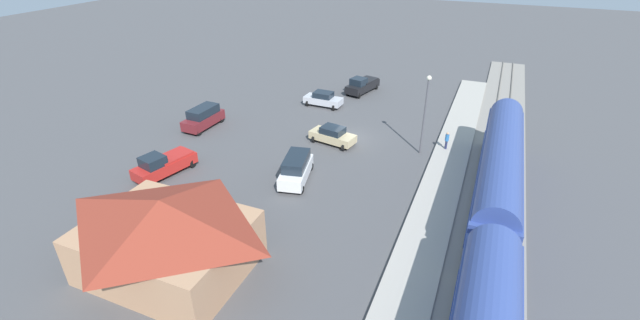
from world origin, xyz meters
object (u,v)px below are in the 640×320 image
passenger_train (491,251)px  pedestrian_on_platform (447,139)px  light_pole_near_platform (426,106)px  pickup_black (362,85)px  pickup_red (164,164)px  suv_white (296,168)px  sedan_silver (323,99)px  sedan_tan (333,135)px  station_building (166,234)px  suv_maroon (203,117)px

passenger_train → pedestrian_on_platform: 17.82m
light_pole_near_platform → passenger_train: bearing=113.1°
pickup_black → pickup_red: bearing=71.0°
suv_white → pickup_black: bearing=-85.9°
sedan_silver → light_pole_near_platform: 15.65m
sedan_tan → pickup_black: (1.90, -15.29, 0.15)m
pickup_black → suv_white: bearing=94.1°
station_building → suv_maroon: (11.18, -18.52, -1.48)m
sedan_silver → sedan_tan: same height
sedan_tan → suv_white: bearing=88.1°
suv_maroon → pickup_black: 20.85m
suv_maroon → pickup_black: bearing=-125.5°
pickup_red → light_pole_near_platform: 23.42m
pedestrian_on_platform → sedan_tan: pedestrian_on_platform is taller
pedestrian_on_platform → pickup_red: 25.61m
light_pole_near_platform → pickup_red: bearing=32.9°
sedan_silver → pickup_red: pickup_red is taller
passenger_train → pickup_red: 26.49m
station_building → suv_maroon: size_ratio=2.05×
light_pole_near_platform → suv_maroon: bearing=7.5°
suv_white → sedan_tan: 7.73m
sedan_silver → pickup_red: (6.36, 20.26, 0.15)m
sedan_silver → sedan_tan: 10.13m
sedan_tan → light_pole_near_platform: 9.30m
suv_maroon → light_pole_near_platform: size_ratio=0.66×
sedan_silver → pickup_red: 21.23m
sedan_silver → sedan_tan: (-4.70, 8.97, 0.00)m
sedan_silver → pickup_red: bearing=72.6°
suv_maroon → pedestrian_on_platform: bearing=-170.3°
station_building → suv_maroon: bearing=-58.9°
pedestrian_on_platform → sedan_tan: (10.52, 2.50, -0.40)m
pickup_black → sedan_tan: bearing=97.1°
station_building → sedan_silver: bearing=-86.4°
passenger_train → sedan_tan: 21.16m
passenger_train → light_pole_near_platform: bearing=-66.9°
suv_maroon → pickup_black: size_ratio=0.87×
suv_white → passenger_train: bearing=155.8°
station_building → light_pole_near_platform: 24.31m
pedestrian_on_platform → pickup_red: bearing=32.6°
pedestrian_on_platform → passenger_train: bearing=105.1°
pedestrian_on_platform → sedan_silver: (15.22, -6.47, -0.40)m
station_building → sedan_silver: station_building is taller
suv_maroon → pickup_black: (-12.12, -16.97, -0.12)m
pedestrian_on_platform → pickup_red: (21.58, 13.79, -0.25)m
passenger_train → suv_maroon: 31.97m
suv_white → light_pole_near_platform: bearing=-133.7°
sedan_silver → pickup_black: (-2.80, -6.32, 0.15)m
station_building → suv_maroon: station_building is taller
suv_maroon → suv_white: (-13.77, 6.04, 0.00)m
pickup_black → passenger_train: bearing=119.7°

